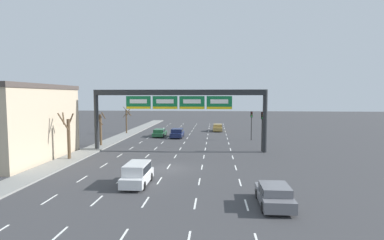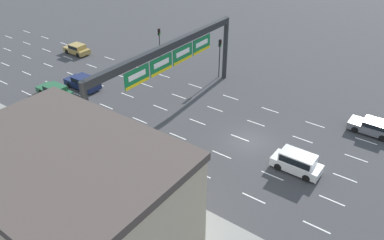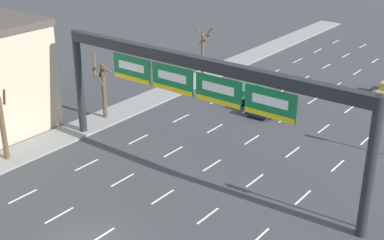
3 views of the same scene
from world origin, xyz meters
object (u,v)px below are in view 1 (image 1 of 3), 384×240
Objects in this scene: traffic_light_mid_block at (251,120)px; tree_bare_third at (100,127)px; sign_gantry at (179,102)px; suv_white at (137,173)px; car_green at (160,132)px; traffic_light_near_gantry at (262,123)px; car_navy at (177,133)px; car_gold at (218,127)px; car_grey at (274,194)px; tree_bare_second at (68,135)px; tree_bare_closest at (127,119)px.

tree_bare_third is at bearing -161.06° from traffic_light_mid_block.
sign_gantry is 4.35× the size of tree_bare_third.
suv_white is 20.15m from tree_bare_third.
car_green is 20.14m from traffic_light_near_gantry.
car_navy is (3.20, -1.10, 0.10)m from car_green.
traffic_light_mid_block is at bearing -65.34° from car_gold.
car_navy is 26.88m from suv_white.
car_grey is 34.38m from car_green.
car_green is 0.92× the size of tree_bare_second.
tree_bare_closest reaches higher than car_grey.
car_green is 28.19m from suv_white.
car_navy is at bearing 170.87° from traffic_light_mid_block.
car_navy is 0.94× the size of tree_bare_closest.
traffic_light_mid_block is (12.06, -1.94, 2.43)m from car_navy.
car_green is 1.16× the size of car_gold.
tree_bare_second reaches higher than traffic_light_mid_block.
car_gold is at bearing 114.66° from traffic_light_mid_block.
car_gold is at bearing 48.89° from tree_bare_third.
tree_bare_closest is at bearing -162.52° from car_gold.
traffic_light_near_gantry is at bearing 52.02° from suv_white.
tree_bare_third is (-11.32, 2.83, -3.51)m from sign_gantry.
car_gold is at bearing 54.05° from car_navy.
car_gold is 0.82× the size of tree_bare_closest.
suv_white is 0.82× the size of tree_bare_third.
tree_bare_second is (-19.70, 12.21, 1.98)m from car_grey.
car_navy is at bearing 108.26° from car_grey.
traffic_light_near_gantry is at bearing -35.35° from tree_bare_closest.
tree_bare_second is at bearing -162.52° from traffic_light_near_gantry.
suv_white is at bearing -115.35° from traffic_light_mid_block.
sign_gantry is 4.34× the size of tree_bare_second.
car_green is at bearing 97.02° from suv_white.
car_green is 1.01× the size of car_navy.
sign_gantry reaches higher than car_gold.
tree_bare_closest reaches higher than suv_white.
traffic_light_near_gantry is at bearing -88.95° from traffic_light_mid_block.
traffic_light_near_gantry is at bearing 17.48° from tree_bare_second.
suv_white reaches higher than car_gold.
tree_bare_third is (-6.36, -10.46, 1.97)m from car_green.
suv_white is (-9.85, 3.73, 0.22)m from car_grey.
car_green is at bearing -140.31° from car_gold.
car_gold is 0.81× the size of traffic_light_near_gantry.
car_green is at bearing 140.73° from traffic_light_near_gantry.
traffic_light_near_gantry reaches higher than car_navy.
car_green is at bearing 161.04° from car_navy.
tree_bare_closest reaches higher than car_green.
tree_bare_third is at bearing -121.30° from car_green.
car_green is 0.95× the size of tree_bare_closest.
traffic_light_mid_block is at bearing 64.65° from suv_white.
suv_white is (-1.51, -14.69, -5.22)m from sign_gantry.
tree_bare_closest reaches higher than traffic_light_mid_block.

